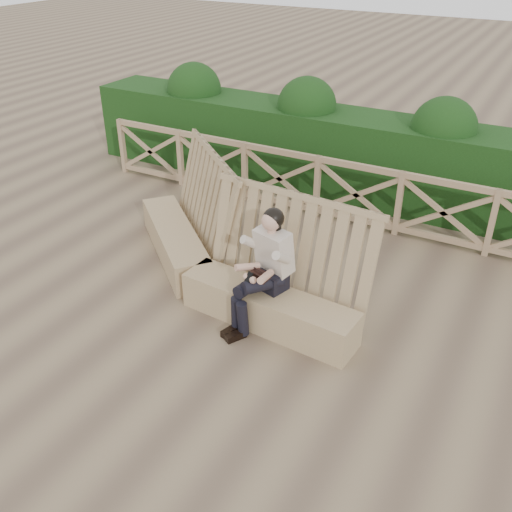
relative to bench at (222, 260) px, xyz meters
The scene contains 5 objects.
ground 1.32m from the bench, 40.32° to the right, with size 60.00×60.00×0.00m, color brown.
bench is the anchor object (origin of this frame).
woman 1.12m from the bench, 26.65° to the right, with size 0.63×0.99×1.57m.
guardrail 2.86m from the bench, 70.33° to the left, with size 10.10×0.09×1.10m.
hedge 4.02m from the bench, 76.12° to the left, with size 12.00×1.20×1.50m, color black.
Camera 1 is at (2.74, -4.91, 4.44)m, focal length 40.00 mm.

